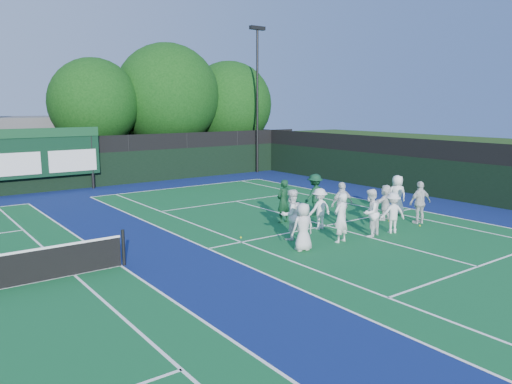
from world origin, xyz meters
TOP-DOWN VIEW (x-y plane):
  - ground at (0.00, 0.00)m, footprint 120.00×120.00m
  - court_apron at (-6.00, 1.00)m, footprint 34.00×32.00m
  - near_court at (0.00, 1.00)m, footprint 11.05×23.85m
  - back_fence at (-6.00, 16.00)m, footprint 34.00×0.08m
  - divider_fence_right at (9.00, 1.00)m, footprint 0.08×32.00m
  - scoreboard at (-7.01, 15.59)m, footprint 6.00×0.21m
  - clubhouse at (-2.00, 24.00)m, footprint 18.00×6.00m
  - light_pole_right at (7.50, 15.70)m, footprint 1.20×0.30m
  - tree_c at (-2.65, 19.58)m, footprint 5.73×5.73m
  - tree_d at (2.58, 19.58)m, footprint 7.29×7.29m
  - tree_e at (7.78, 19.58)m, footprint 6.52×6.52m
  - tennis_ball_1 at (1.44, 3.13)m, footprint 0.07×0.07m
  - tennis_ball_2 at (2.92, -1.29)m, footprint 0.07×0.07m
  - tennis_ball_3 at (-3.83, 1.45)m, footprint 0.07×0.07m
  - tennis_ball_5 at (2.61, -0.03)m, footprint 0.07×0.07m
  - player_front_0 at (-3.05, -1.02)m, footprint 0.85×0.62m
  - player_front_1 at (-1.30, -1.04)m, footprint 0.69×0.50m
  - player_front_2 at (0.15, -1.10)m, footprint 0.99×0.86m
  - player_front_3 at (1.21, -1.27)m, footprint 1.14×0.93m
  - player_front_4 at (3.33, -0.95)m, footprint 1.09×0.63m
  - player_back_0 at (-2.45, 0.28)m, footprint 0.93×0.75m
  - player_back_1 at (-0.58, 0.79)m, footprint 1.06×0.64m
  - player_back_2 at (0.47, 0.62)m, footprint 1.08×0.53m
  - player_back_3 at (2.73, 0.31)m, footprint 1.43×0.60m
  - player_back_4 at (3.99, 0.70)m, footprint 1.00×0.84m
  - coach_left at (-1.03, 2.44)m, footprint 0.71×0.52m
  - coach_right at (0.92, 2.66)m, footprint 1.27×0.85m

SIDE VIEW (x-z plane):
  - ground at x=0.00m, z-range 0.00..0.00m
  - court_apron at x=-6.00m, z-range 0.00..0.01m
  - near_court at x=0.00m, z-range 0.01..0.01m
  - tennis_ball_1 at x=1.44m, z-range 0.00..0.07m
  - tennis_ball_2 at x=2.92m, z-range 0.00..0.07m
  - tennis_ball_3 at x=-3.83m, z-range 0.00..0.07m
  - tennis_ball_5 at x=2.61m, z-range 0.00..0.07m
  - player_back_3 at x=2.73m, z-range 0.00..1.50m
  - player_front_3 at x=1.21m, z-range 0.00..1.54m
  - player_front_0 at x=-3.05m, z-range 0.00..1.60m
  - player_back_1 at x=-0.58m, z-range 0.00..1.60m
  - player_front_4 at x=3.33m, z-range 0.00..1.74m
  - player_back_4 at x=3.99m, z-range 0.00..1.74m
  - player_front_1 at x=-1.30m, z-range 0.00..1.76m
  - player_front_2 at x=0.15m, z-range 0.00..1.76m
  - player_back_2 at x=0.47m, z-range 0.00..1.78m
  - coach_left at x=-1.03m, z-range 0.00..1.79m
  - player_back_0 at x=-2.45m, z-range 0.00..1.81m
  - coach_right at x=0.92m, z-range 0.00..1.83m
  - back_fence at x=-6.00m, z-range -0.14..2.86m
  - divider_fence_right at x=9.00m, z-range -0.14..2.86m
  - clubhouse at x=-2.00m, z-range 0.00..4.00m
  - scoreboard at x=-7.01m, z-range 0.42..3.97m
  - tree_e at x=7.78m, z-range 0.62..8.71m
  - tree_c at x=-2.65m, z-range 0.87..8.65m
  - tree_d at x=2.58m, z-range 0.69..9.75m
  - light_pole_right at x=7.50m, z-range 1.24..11.36m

